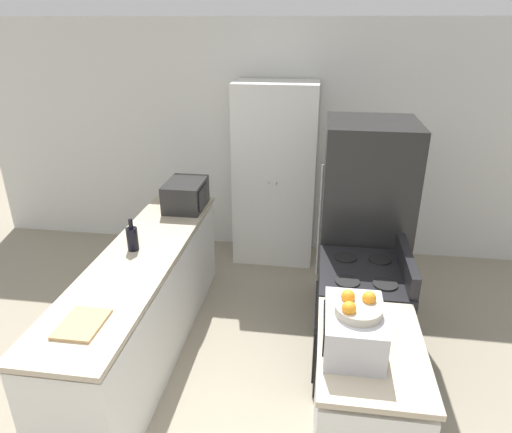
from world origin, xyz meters
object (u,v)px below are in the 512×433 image
(wine_bottle, at_px, (132,238))
(toaster_oven, at_px, (353,330))
(pantry_cabinet, at_px, (275,175))
(microwave, at_px, (186,195))
(fruit_bowl, at_px, (358,307))
(stove, at_px, (359,320))
(refrigerator, at_px, (363,225))

(wine_bottle, relative_size, toaster_oven, 0.57)
(wine_bottle, xyz_separation_m, toaster_oven, (1.66, -0.95, 0.02))
(pantry_cabinet, distance_m, microwave, 1.11)
(wine_bottle, height_order, fruit_bowl, fruit_bowl)
(microwave, xyz_separation_m, toaster_oven, (1.49, -1.86, -0.01))
(microwave, height_order, fruit_bowl, fruit_bowl)
(pantry_cabinet, distance_m, stove, 2.05)
(wine_bottle, bearing_deg, microwave, 79.57)
(microwave, xyz_separation_m, wine_bottle, (-0.17, -0.91, -0.03))
(pantry_cabinet, distance_m, refrigerator, 1.35)
(toaster_oven, bearing_deg, stove, 81.27)
(refrigerator, height_order, wine_bottle, refrigerator)
(wine_bottle, distance_m, fruit_bowl, 1.93)
(microwave, relative_size, fruit_bowl, 1.89)
(microwave, relative_size, toaster_oven, 1.04)
(refrigerator, xyz_separation_m, fruit_bowl, (-0.17, -1.67, 0.26))
(pantry_cabinet, height_order, refrigerator, pantry_cabinet)
(microwave, xyz_separation_m, fruit_bowl, (1.50, -1.88, 0.14))
(pantry_cabinet, height_order, toaster_oven, pantry_cabinet)
(wine_bottle, bearing_deg, stove, -2.48)
(stove, height_order, refrigerator, refrigerator)
(refrigerator, xyz_separation_m, microwave, (-1.67, 0.21, 0.11))
(refrigerator, distance_m, wine_bottle, 1.97)
(pantry_cabinet, bearing_deg, refrigerator, -48.48)
(pantry_cabinet, relative_size, microwave, 4.18)
(pantry_cabinet, bearing_deg, fruit_bowl, -74.93)
(toaster_oven, relative_size, fruit_bowl, 1.81)
(pantry_cabinet, distance_m, fruit_bowl, 2.77)
(toaster_oven, bearing_deg, fruit_bowl, -57.65)
(wine_bottle, bearing_deg, refrigerator, 21.03)
(wine_bottle, relative_size, fruit_bowl, 1.04)
(pantry_cabinet, relative_size, refrigerator, 1.09)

